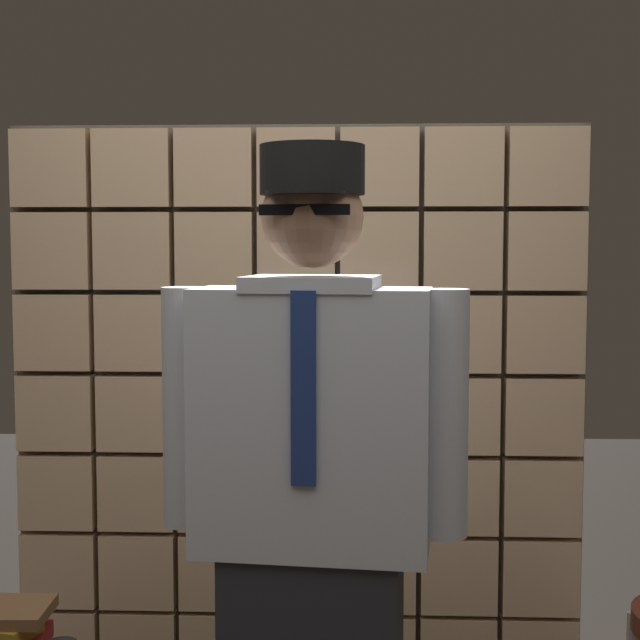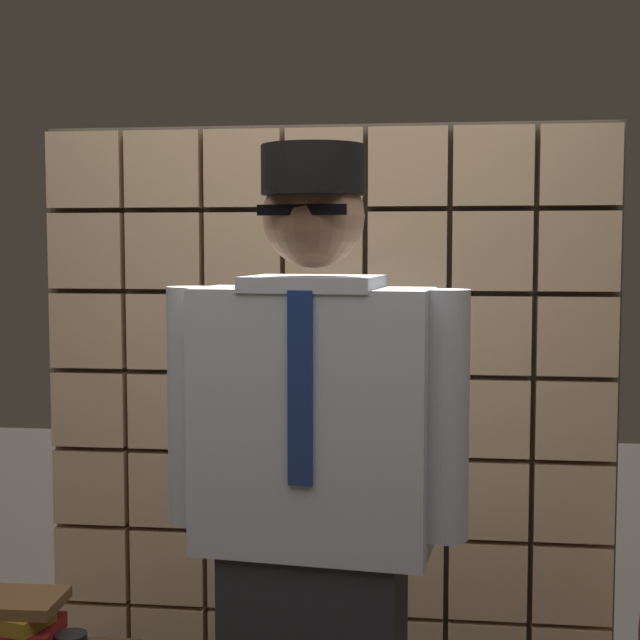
{
  "view_description": "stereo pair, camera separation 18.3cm",
  "coord_description": "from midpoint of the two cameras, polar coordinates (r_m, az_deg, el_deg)",
  "views": [
    {
      "loc": [
        0.22,
        -1.86,
        1.6
      ],
      "look_at": [
        0.13,
        0.3,
        1.43
      ],
      "focal_mm": 53.45,
      "sensor_mm": 36.0,
      "label": 1
    },
    {
      "loc": [
        0.41,
        -1.85,
        1.6
      ],
      "look_at": [
        0.13,
        0.3,
        1.43
      ],
      "focal_mm": 53.45,
      "sensor_mm": 36.0,
      "label": 2
    }
  ],
  "objects": [
    {
      "name": "standing_person",
      "position": [
        2.29,
        1.95,
        -11.86
      ],
      "size": [
        0.73,
        0.33,
        1.83
      ],
      "rotation": [
        0.0,
        0.0,
        -0.11
      ],
      "color": "#28282D",
      "rests_on": "ground"
    },
    {
      "name": "glass_block_wall",
      "position": [
        3.4,
        1.86,
        -5.61
      ],
      "size": [
        2.04,
        0.1,
        2.04
      ],
      "color": "#E0B78C",
      "rests_on": "ground"
    },
    {
      "name": "book_stack",
      "position": [
        2.64,
        -15.62,
        -17.56
      ],
      "size": [
        0.23,
        0.21,
        0.18
      ],
      "color": "black",
      "rests_on": "side_table"
    }
  ]
}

